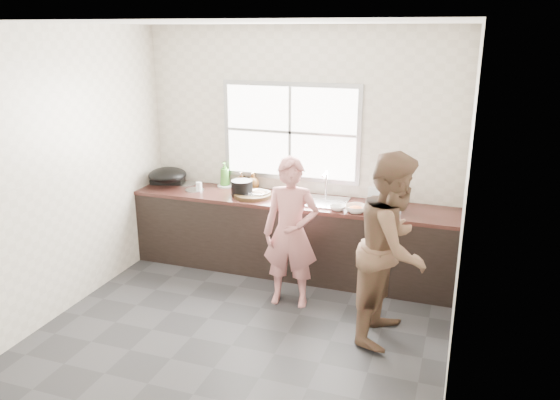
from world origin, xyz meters
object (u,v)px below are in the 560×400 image
(burner, at_px, (169,179))
(pot_lid_left, at_px, (187,184))
(black_pot, at_px, (242,188))
(bottle_brown_tall, at_px, (241,181))
(bowl_mince, at_px, (259,194))
(glass_jar, at_px, (199,187))
(bottle_brown_short, at_px, (253,182))
(woman, at_px, (291,238))
(bowl_held, at_px, (337,207))
(person_side, at_px, (393,248))
(plate_food, at_px, (226,186))
(pot_lid_right, at_px, (195,190))
(bowl_crabs, at_px, (356,209))
(bottle_green, at_px, (225,174))
(dish_rack, at_px, (389,199))
(wok, at_px, (168,175))
(cutting_board, at_px, (253,195))

(burner, distance_m, pot_lid_left, 0.28)
(black_pot, distance_m, bottle_brown_tall, 0.30)
(bowl_mince, distance_m, glass_jar, 0.73)
(bottle_brown_short, bearing_deg, black_pot, -94.35)
(black_pot, distance_m, glass_jar, 0.54)
(woman, distance_m, bottle_brown_tall, 1.35)
(bowl_held, bearing_deg, bottle_brown_tall, 160.77)
(person_side, height_order, plate_food, person_side)
(bowl_mince, distance_m, pot_lid_right, 0.79)
(woman, xyz_separation_m, bowl_crabs, (0.53, 0.51, 0.19))
(bowl_crabs, height_order, glass_jar, glass_jar)
(bowl_held, bearing_deg, bottle_brown_short, 158.47)
(bowl_crabs, relative_size, bowl_held, 0.92)
(woman, height_order, plate_food, woman)
(person_side, distance_m, burner, 3.14)
(bottle_green, bearing_deg, dish_rack, -8.60)
(woman, relative_size, dish_rack, 3.90)
(bottle_brown_tall, bearing_deg, pot_lid_left, -173.85)
(person_side, bearing_deg, pot_lid_left, 74.33)
(bottle_brown_tall, relative_size, burner, 0.46)
(pot_lid_right, bearing_deg, plate_food, 45.71)
(woman, distance_m, plate_food, 1.48)
(bowl_crabs, relative_size, pot_lid_right, 0.83)
(burner, height_order, dish_rack, dish_rack)
(person_side, distance_m, bowl_crabs, 0.94)
(bowl_crabs, distance_m, burner, 2.44)
(woman, distance_m, bottle_green, 1.51)
(dish_rack, distance_m, pot_lid_right, 2.23)
(black_pot, distance_m, wok, 0.97)
(bowl_held, xyz_separation_m, bottle_brown_tall, (-1.26, 0.44, 0.06))
(bowl_crabs, height_order, bottle_brown_tall, bottle_brown_tall)
(dish_rack, bearing_deg, bowl_crabs, -145.30)
(woman, height_order, bottle_brown_tall, woman)
(burner, bearing_deg, person_side, -22.67)
(bowl_crabs, xyz_separation_m, wok, (-2.30, 0.19, 0.12))
(glass_jar, relative_size, dish_rack, 0.29)
(bottle_brown_short, xyz_separation_m, glass_jar, (-0.56, -0.28, -0.04))
(woman, distance_m, bowl_crabs, 0.76)
(woman, bearing_deg, bottle_green, 133.77)
(cutting_board, bearing_deg, black_pot, 174.81)
(black_pot, xyz_separation_m, bottle_brown_short, (0.02, 0.28, 0.00))
(bowl_mince, height_order, bottle_brown_short, bottle_brown_short)
(bowl_mince, xyz_separation_m, wok, (-1.16, 0.01, 0.12))
(bowl_held, relative_size, bottle_brown_short, 1.10)
(person_side, bearing_deg, woman, 82.54)
(woman, distance_m, dish_rack, 1.10)
(bowl_crabs, xyz_separation_m, bottle_green, (-1.66, 0.43, 0.12))
(plate_food, height_order, bottle_green, bottle_green)
(dish_rack, height_order, pot_lid_right, dish_rack)
(pot_lid_right, bearing_deg, bottle_brown_tall, 30.42)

